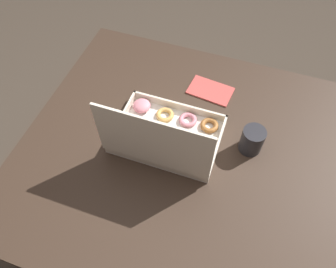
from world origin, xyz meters
The scene contains 5 objects.
ground_plane centered at (0.00, 0.00, 0.00)m, with size 8.00×8.00×0.00m, color #42382D.
dining_table centered at (0.00, 0.00, 0.63)m, with size 1.10×1.02×0.71m.
donut_box centered at (0.06, -0.01, 0.76)m, with size 0.36×0.27×0.27m.
coffee_mug centered at (-0.22, -0.09, 0.76)m, with size 0.08×0.08×0.10m.
paper_napkin centered at (-0.03, -0.30, 0.72)m, with size 0.18×0.12×0.01m.
Camera 1 is at (-0.16, 0.57, 1.68)m, focal length 35.00 mm.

